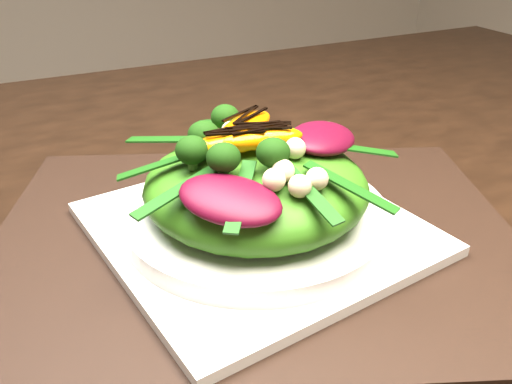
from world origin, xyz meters
name	(u,v)px	position (x,y,z in m)	size (l,w,h in m)	color
dining_table	(260,173)	(0.00, 0.00, 0.73)	(1.60, 0.90, 0.75)	black
placemat	(256,235)	(-0.08, -0.15, 0.75)	(0.47, 0.36, 0.00)	black
plate_base	(256,228)	(-0.08, -0.15, 0.76)	(0.26, 0.26, 0.01)	silver
salad_bowl	(256,215)	(-0.08, -0.15, 0.77)	(0.23, 0.23, 0.02)	silver
lettuce_mound	(256,186)	(-0.08, -0.15, 0.80)	(0.19, 0.19, 0.07)	#366D14
radicchio_leaf	(323,138)	(-0.01, -0.15, 0.84)	(0.08, 0.05, 0.02)	#410717
orange_segment	(237,141)	(-0.09, -0.14, 0.84)	(0.07, 0.03, 0.02)	orange
broccoli_floret	(183,136)	(-0.13, -0.12, 0.85)	(0.04, 0.04, 0.04)	black
macadamia_nut	(309,163)	(-0.05, -0.20, 0.84)	(0.02, 0.02, 0.02)	beige
balsamic_drizzle	(236,130)	(-0.09, -0.14, 0.85)	(0.05, 0.00, 0.00)	black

